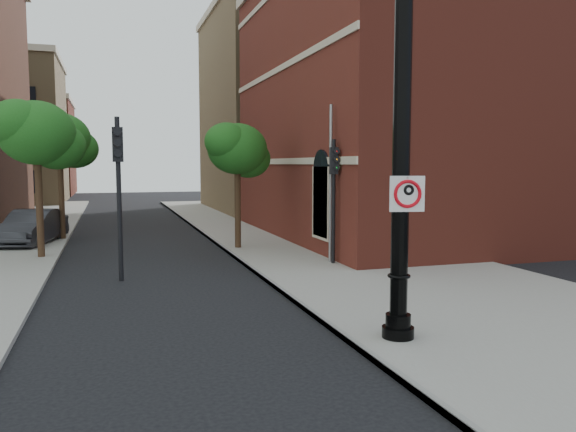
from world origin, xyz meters
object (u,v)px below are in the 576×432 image
object	(u,v)px
lamppost	(401,168)
traffic_signal_left	(118,171)
no_parking_sign	(407,194)
parked_car	(32,228)
traffic_signal_right	(334,181)

from	to	relation	value
lamppost	traffic_signal_left	xyz separation A→B (m)	(-4.87, 7.55, -0.13)
no_parking_sign	parked_car	size ratio (longest dim) A/B	0.14
no_parking_sign	parked_car	xyz separation A→B (m)	(-8.28, 16.33, -2.11)
traffic_signal_right	traffic_signal_left	bearing A→B (deg)	-165.23
lamppost	no_parking_sign	world-z (taller)	lamppost
no_parking_sign	traffic_signal_left	distance (m)	9.17
traffic_signal_left	traffic_signal_right	bearing A→B (deg)	1.26
parked_car	traffic_signal_right	size ratio (longest dim) A/B	1.08
parked_car	traffic_signal_left	bearing A→B (deg)	-54.87
parked_car	traffic_signal_left	size ratio (longest dim) A/B	0.96
parked_car	traffic_signal_left	xyz separation A→B (m)	(3.37, -8.60, 2.44)
no_parking_sign	traffic_signal_right	size ratio (longest dim) A/B	0.16
no_parking_sign	traffic_signal_right	xyz separation A→B (m)	(1.84, 7.97, -0.03)
no_parking_sign	traffic_signal_right	distance (m)	8.18
no_parking_sign	traffic_signal_right	world-z (taller)	traffic_signal_right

